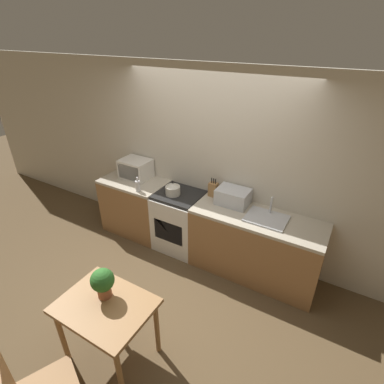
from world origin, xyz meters
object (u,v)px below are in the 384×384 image
Objects in this scene: kettle at (173,189)px; bottle at (138,186)px; toaster_oven at (233,197)px; dining_table at (106,312)px; microwave at (136,169)px; stove_range at (180,221)px.

bottle reaches higher than kettle.
toaster_oven is 0.49× the size of dining_table.
kettle is at bearing 18.51° from bottle.
kettle is 0.99× the size of bottle.
toaster_oven reaches higher than dining_table.
microwave reaches higher than bottle.
dining_table is (-0.39, -1.97, -0.38)m from toaster_oven.
stove_range is 1.88m from dining_table.
kettle is 0.47× the size of microwave.
kettle is 0.81m from microwave.
stove_range is at bearing 101.05° from dining_table.
bottle is at bearing -161.49° from kettle.
bottle is at bearing 119.43° from dining_table.
toaster_oven is (1.61, 0.02, -0.04)m from microwave.
toaster_oven is at bearing 13.07° from kettle.
microwave reaches higher than toaster_oven.
bottle is 1.36m from toaster_oven.
bottle is at bearing -158.50° from stove_range.
kettle is at bearing -140.60° from stove_range.
microwave is (-0.86, 0.11, 0.60)m from stove_range.
toaster_oven is (1.31, 0.35, 0.02)m from bottle.
stove_range is 4.19× the size of bottle.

